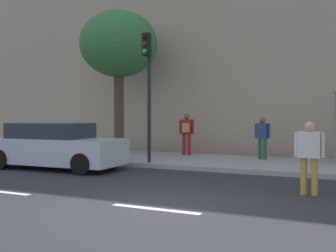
{
  "coord_description": "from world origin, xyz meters",
  "views": [
    {
      "loc": [
        3.27,
        -6.49,
        1.74
      ],
      "look_at": [
        -0.66,
        2.0,
        1.49
      ],
      "focal_mm": 42.18,
      "sensor_mm": 36.0,
      "label": 1
    }
  ],
  "objects_px": {
    "traffic_light": "(148,76)",
    "pedestrian_in_dark_shirt": "(309,151)",
    "pedestrian_near_pole": "(187,131)",
    "street_tree": "(119,45)",
    "parked_car_blue": "(55,146)",
    "pedestrian_in_light_jacket": "(262,135)"
  },
  "relations": [
    {
      "from": "traffic_light",
      "to": "pedestrian_in_dark_shirt",
      "type": "relative_size",
      "value": 2.69
    },
    {
      "from": "traffic_light",
      "to": "parked_car_blue",
      "type": "relative_size",
      "value": 0.95
    },
    {
      "from": "pedestrian_in_dark_shirt",
      "to": "pedestrian_near_pole",
      "type": "xyz_separation_m",
      "value": [
        -5.14,
        5.49,
        0.18
      ]
    },
    {
      "from": "traffic_light",
      "to": "pedestrian_in_dark_shirt",
      "type": "height_order",
      "value": "traffic_light"
    },
    {
      "from": "pedestrian_in_dark_shirt",
      "to": "parked_car_blue",
      "type": "bearing_deg",
      "value": 172.72
    },
    {
      "from": "pedestrian_in_dark_shirt",
      "to": "pedestrian_near_pole",
      "type": "relative_size",
      "value": 0.97
    },
    {
      "from": "pedestrian_near_pole",
      "to": "parked_car_blue",
      "type": "bearing_deg",
      "value": -122.17
    },
    {
      "from": "traffic_light",
      "to": "parked_car_blue",
      "type": "bearing_deg",
      "value": -147.67
    },
    {
      "from": "pedestrian_near_pole",
      "to": "parked_car_blue",
      "type": "distance_m",
      "value": 5.3
    },
    {
      "from": "street_tree",
      "to": "parked_car_blue",
      "type": "bearing_deg",
      "value": -90.58
    },
    {
      "from": "parked_car_blue",
      "to": "pedestrian_in_dark_shirt",
      "type": "bearing_deg",
      "value": -7.28
    },
    {
      "from": "street_tree",
      "to": "pedestrian_in_light_jacket",
      "type": "relative_size",
      "value": 3.9
    },
    {
      "from": "traffic_light",
      "to": "pedestrian_near_pole",
      "type": "relative_size",
      "value": 2.6
    },
    {
      "from": "street_tree",
      "to": "pedestrian_in_dark_shirt",
      "type": "distance_m",
      "value": 9.99
    },
    {
      "from": "pedestrian_in_dark_shirt",
      "to": "parked_car_blue",
      "type": "distance_m",
      "value": 8.02
    },
    {
      "from": "pedestrian_in_dark_shirt",
      "to": "pedestrian_near_pole",
      "type": "bearing_deg",
      "value": 133.1
    },
    {
      "from": "traffic_light",
      "to": "street_tree",
      "type": "bearing_deg",
      "value": 138.46
    },
    {
      "from": "pedestrian_in_dark_shirt",
      "to": "parked_car_blue",
      "type": "relative_size",
      "value": 0.35
    },
    {
      "from": "street_tree",
      "to": "pedestrian_in_light_jacket",
      "type": "bearing_deg",
      "value": 4.18
    },
    {
      "from": "street_tree",
      "to": "pedestrian_near_pole",
      "type": "bearing_deg",
      "value": 12.5
    },
    {
      "from": "pedestrian_near_pole",
      "to": "parked_car_blue",
      "type": "xyz_separation_m",
      "value": [
        -2.81,
        -4.47,
        -0.41
      ]
    },
    {
      "from": "traffic_light",
      "to": "street_tree",
      "type": "xyz_separation_m",
      "value": [
        -2.52,
        2.24,
        1.58
      ]
    }
  ]
}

